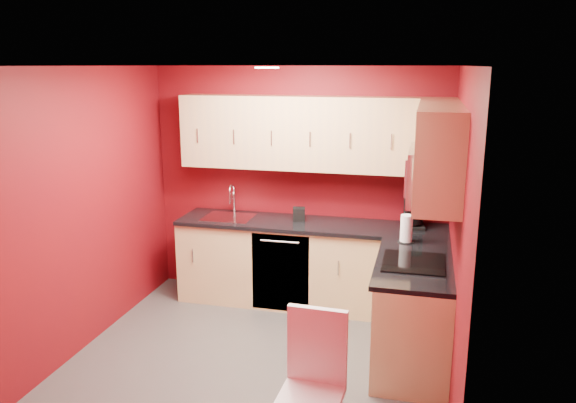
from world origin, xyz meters
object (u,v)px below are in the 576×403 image
at_px(coffee_maker, 415,212).
at_px(sink, 229,214).
at_px(microwave, 433,175).
at_px(napkin_holder, 299,214).
at_px(dining_chair, 310,391).
at_px(paper_towel, 406,229).

bearing_deg(coffee_maker, sink, 173.81).
height_order(microwave, napkin_holder, microwave).
bearing_deg(sink, dining_chair, -59.77).
bearing_deg(sink, paper_towel, -13.17).
height_order(napkin_holder, paper_towel, paper_towel).
relative_size(coffee_maker, napkin_holder, 2.42).
bearing_deg(coffee_maker, microwave, -90.12).
relative_size(coffee_maker, dining_chair, 0.33).
distance_m(sink, coffee_maker, 1.96).
bearing_deg(dining_chair, coffee_maker, 79.70).
bearing_deg(paper_towel, sink, 166.83).
relative_size(microwave, paper_towel, 2.93).
bearing_deg(microwave, sink, 154.40).
distance_m(sink, napkin_holder, 0.77).
distance_m(microwave, paper_towel, 0.86).
relative_size(sink, dining_chair, 0.53).
xyz_separation_m(microwave, paper_towel, (-0.20, 0.56, -0.62)).
bearing_deg(napkin_holder, microwave, -38.27).
bearing_deg(sink, coffee_maker, 1.59).
distance_m(coffee_maker, dining_chair, 2.58).
distance_m(sink, paper_towel, 1.95).
distance_m(napkin_holder, dining_chair, 2.58).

